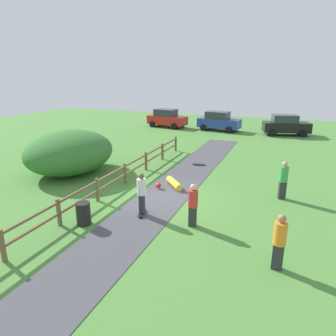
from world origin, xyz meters
TOP-DOWN VIEW (x-y plane):
  - ground_plane at (0.00, 0.00)m, footprint 60.00×60.00m
  - asphalt_path at (0.00, 0.00)m, footprint 2.40×28.00m
  - wooden_fence at (-2.60, 0.00)m, footprint 0.12×18.12m
  - bush_large at (-6.52, 1.78)m, footprint 4.64×5.57m
  - trash_bin at (-1.80, -3.42)m, footprint 0.56×0.56m
  - skater_riding at (-0.05, -1.84)m, footprint 0.46×0.82m
  - skater_fallen at (-0.03, 1.70)m, footprint 1.39×1.37m
  - skateboard_loose at (0.11, 5.95)m, footprint 0.82×0.34m
  - bystander_green at (5.26, 2.17)m, footprint 0.49×0.49m
  - bystander_orange at (5.38, -3.65)m, footprint 0.39×0.39m
  - bystander_red at (2.18, -1.97)m, footprint 0.47×0.47m
  - parked_car_blue at (-1.55, 18.65)m, footprint 4.39×2.43m
  - parked_car_black at (4.85, 18.63)m, footprint 4.50×2.79m
  - parked_car_red at (-7.22, 18.65)m, footprint 4.41×2.50m

SIDE VIEW (x-z plane):
  - ground_plane at x=0.00m, z-range 0.00..0.00m
  - asphalt_path at x=0.00m, z-range 0.00..0.02m
  - skateboard_loose at x=0.11m, z-range 0.05..0.13m
  - skater_fallen at x=-0.03m, z-range 0.02..0.38m
  - trash_bin at x=-1.80m, z-range 0.00..0.90m
  - wooden_fence at x=-2.60m, z-range 0.12..1.22m
  - bystander_red at x=2.18m, z-range 0.09..1.80m
  - parked_car_blue at x=-1.55m, z-range 0.00..1.92m
  - parked_car_black at x=4.85m, z-range 0.00..1.92m
  - parked_car_red at x=-7.22m, z-range 0.00..1.92m
  - bystander_orange at x=5.38m, z-range 0.10..1.89m
  - bystander_green at x=5.26m, z-range 0.10..1.92m
  - skater_riding at x=-0.05m, z-range 0.13..1.94m
  - bush_large at x=-6.52m, z-range 0.00..2.49m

